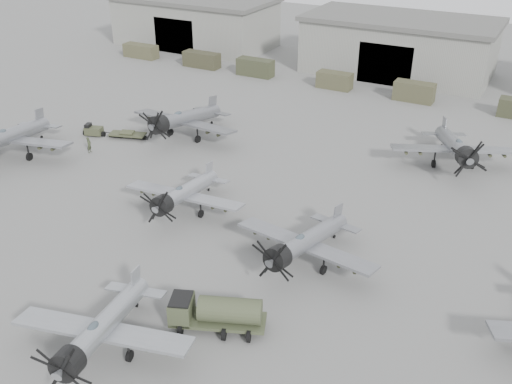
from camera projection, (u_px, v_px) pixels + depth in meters
The scene contains 17 objects.
ground at pixel (159, 283), 42.77m from camera, with size 220.00×220.00×0.00m, color slate.
hangar_left at pixel (195, 21), 104.58m from camera, with size 29.00×14.80×8.70m.
hangar_center at pixel (399, 45), 88.64m from camera, with size 29.00×14.80×8.70m.
support_truck_0 at pixel (141, 51), 98.32m from camera, with size 6.21×2.20×2.25m, color #4B4931.
support_truck_1 at pixel (202, 60), 93.02m from camera, with size 6.18×2.20×2.45m, color #383725.
support_truck_2 at pixel (255, 67), 88.79m from camera, with size 5.79×2.20×2.63m, color #373B26.
support_truck_3 at pixel (335, 80), 83.31m from camera, with size 5.11×2.20×2.38m, color #47462E.
support_truck_4 at pixel (414, 92), 78.35m from camera, with size 5.48×2.20×2.63m, color #45442D.
aircraft_near_1 at pixel (99, 330), 35.13m from camera, with size 11.79×10.61×4.69m.
aircraft_mid_0 at pixel (8, 137), 61.06m from camera, with size 13.84×12.46×5.51m.
aircraft_mid_1 at pixel (183, 194), 50.86m from camera, with size 11.34×10.20×4.52m.
aircraft_mid_2 at pixel (304, 243), 43.66m from camera, with size 11.95×10.75×4.74m.
aircraft_far_0 at pixel (182, 119), 65.91m from camera, with size 13.53×12.17×5.40m.
aircraft_far_1 at pixel (456, 147), 59.03m from camera, with size 12.89×11.69×5.28m.
fuel_tanker at pixel (216, 311), 37.81m from camera, with size 6.70×4.51×2.46m.
tug_trailer at pixel (107, 132), 67.50m from camera, with size 7.40×3.54×1.48m.
ground_crew at pixel (89, 145), 63.28m from camera, with size 0.66×0.43×1.81m, color #343B27.
Camera 1 is at (22.78, -26.77, 26.33)m, focal length 40.00 mm.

